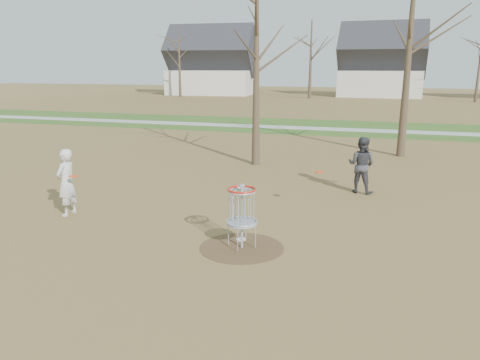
% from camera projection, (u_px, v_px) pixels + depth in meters
% --- Properties ---
extents(ground, '(160.00, 160.00, 0.00)m').
position_uv_depth(ground, '(242.00, 248.00, 9.94)').
color(ground, brown).
rests_on(ground, ground).
extents(green_band, '(160.00, 8.00, 0.01)m').
position_uv_depth(green_band, '(338.00, 127.00, 29.45)').
color(green_band, '#2D5119').
rests_on(green_band, ground).
extents(footpath, '(160.00, 1.50, 0.01)m').
position_uv_depth(footpath, '(336.00, 129.00, 28.52)').
color(footpath, '#9E9E99').
rests_on(footpath, green_band).
extents(dirt_circle, '(1.80, 1.80, 0.01)m').
position_uv_depth(dirt_circle, '(242.00, 248.00, 9.94)').
color(dirt_circle, '#47331E').
rests_on(dirt_circle, ground).
extents(player_standing, '(0.43, 0.64, 1.73)m').
position_uv_depth(player_standing, '(66.00, 182.00, 11.96)').
color(player_standing, silver).
rests_on(player_standing, ground).
extents(player_throwing, '(0.97, 0.84, 1.71)m').
position_uv_depth(player_throwing, '(361.00, 165.00, 14.12)').
color(player_throwing, '#3A393F').
rests_on(player_throwing, ground).
extents(disc_grounded, '(0.22, 0.22, 0.02)m').
position_uv_depth(disc_grounded, '(241.00, 239.00, 10.38)').
color(disc_grounded, silver).
rests_on(disc_grounded, dirt_circle).
extents(discs_in_play, '(6.00, 2.56, 0.04)m').
position_uv_depth(discs_in_play, '(205.00, 174.00, 11.90)').
color(discs_in_play, red).
rests_on(discs_in_play, ground).
extents(disc_golf_basket, '(0.64, 0.64, 1.35)m').
position_uv_depth(disc_golf_basket, '(242.00, 207.00, 9.73)').
color(disc_golf_basket, '#9EA3AD').
rests_on(disc_golf_basket, ground).
extents(bare_trees, '(52.62, 44.98, 9.00)m').
position_uv_depth(bare_trees, '(378.00, 48.00, 41.41)').
color(bare_trees, '#382B1E').
rests_on(bare_trees, ground).
extents(houses_row, '(56.51, 10.01, 7.26)m').
position_uv_depth(houses_row, '(401.00, 68.00, 56.70)').
color(houses_row, silver).
rests_on(houses_row, ground).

